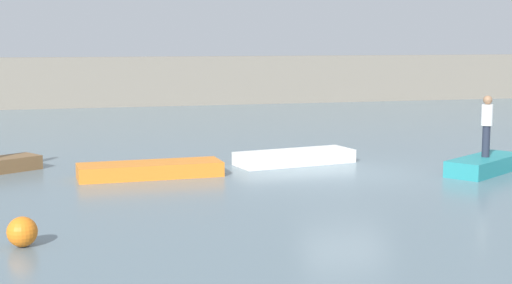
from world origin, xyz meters
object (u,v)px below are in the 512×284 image
person_white_shirt (487,122)px  rowboat_orange (150,170)px  mooring_buoy (22,232)px  rowboat_teal (485,165)px  rowboat_white (295,157)px

person_white_shirt → rowboat_orange: bearing=169.3°
rowboat_orange → mooring_buoy: size_ratio=7.03×
rowboat_teal → person_white_shirt: bearing=132.8°
rowboat_white → mooring_buoy: 10.87m
rowboat_teal → mooring_buoy: mooring_buoy is taller
rowboat_white → person_white_shirt: 5.78m
rowboat_white → rowboat_orange: bearing=-176.9°
rowboat_teal → person_white_shirt: size_ratio=1.70×
rowboat_teal → mooring_buoy: 13.45m
rowboat_white → rowboat_teal: rowboat_teal is taller
person_white_shirt → rowboat_teal: bearing=-14.0°
rowboat_teal → mooring_buoy: (-12.59, -4.73, 0.05)m
rowboat_orange → person_white_shirt: size_ratio=2.25×
rowboat_orange → rowboat_white: bearing=11.0°
rowboat_white → rowboat_teal: (4.85, -2.89, 0.03)m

